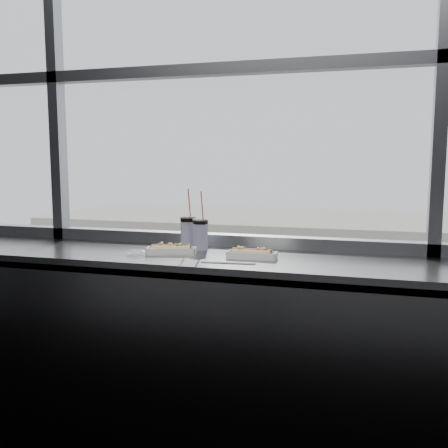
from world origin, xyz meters
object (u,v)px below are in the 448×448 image
(loose_straw, at_px, (228,263))
(car_near_b, at_px, (146,429))
(hotdog_tray_right, at_px, (252,254))
(wrapper, at_px, (137,252))
(pedestrian_a, at_px, (238,339))
(hotdog_tray_left, at_px, (171,250))
(soda_cup_right, at_px, (201,233))
(soda_cup_left, at_px, (188,230))
(car_near_a, at_px, (41,409))
(car_far_a, at_px, (195,355))
(car_far_b, at_px, (386,377))
(tree_left, at_px, (215,293))
(tree_center, at_px, (391,320))
(pedestrian_b, at_px, (355,345))

(loose_straw, height_order, car_near_b, loose_straw)
(hotdog_tray_right, distance_m, wrapper, 0.55)
(car_near_b, xyz_separation_m, pedestrian_a, (1.12, 11.40, 0.13))
(hotdog_tray_left, distance_m, soda_cup_right, 0.20)
(hotdog_tray_right, height_order, car_near_b, hotdog_tray_right)
(hotdog_tray_left, bearing_deg, soda_cup_left, 73.98)
(car_near_b, bearing_deg, car_near_a, 90.46)
(car_far_a, bearing_deg, car_far_b, -84.01)
(soda_cup_left, relative_size, tree_left, 0.05)
(hotdog_tray_right, relative_size, tree_center, 0.05)
(wrapper, bearing_deg, hotdog_tray_right, 6.62)
(wrapper, bearing_deg, pedestrian_a, 103.52)
(soda_cup_right, height_order, pedestrian_a, soda_cup_right)
(pedestrian_a, relative_size, tree_center, 0.49)
(soda_cup_right, height_order, tree_center, soda_cup_right)
(car_near_b, xyz_separation_m, pedestrian_b, (8.40, 12.67, 0.01))
(hotdog_tray_left, xyz_separation_m, car_far_b, (2.15, 24.31, -10.99))
(car_near_b, xyz_separation_m, tree_center, (10.46, 12.00, 2.02))
(hotdog_tray_left, height_order, car_near_a, hotdog_tray_left)
(hotdog_tray_right, height_order, car_far_b, hotdog_tray_right)
(tree_center, bearing_deg, car_near_a, -142.72)
(soda_cup_left, xyz_separation_m, loose_straw, (0.31, -0.34, -0.08))
(wrapper, bearing_deg, soda_cup_right, 41.67)
(soda_cup_right, relative_size, pedestrian_a, 0.14)
(car_near_a, bearing_deg, tree_left, -13.39)
(tree_left, bearing_deg, hotdog_tray_right, -72.42)
(car_far_b, xyz_separation_m, car_near_a, (-15.40, -8.00, 0.03))
(loose_straw, xyz_separation_m, car_far_a, (-8.89, 24.44, -10.96))
(wrapper, height_order, pedestrian_b, wrapper)
(car_near_a, bearing_deg, soda_cup_right, -132.54)
(soda_cup_left, relative_size, loose_straw, 1.27)
(hotdog_tray_left, distance_m, car_far_b, 26.77)
(car_far_a, height_order, pedestrian_a, car_far_a)
(soda_cup_right, bearing_deg, hotdog_tray_left, -119.68)
(wrapper, relative_size, car_far_b, 0.02)
(soda_cup_left, relative_size, soda_cup_right, 1.03)
(hotdog_tray_right, xyz_separation_m, soda_cup_right, (-0.30, 0.16, 0.06))
(soda_cup_right, distance_m, car_far_b, 26.64)
(car_near_a, distance_m, car_far_a, 9.27)
(hotdog_tray_right, relative_size, pedestrian_a, 0.10)
(car_far_a, bearing_deg, pedestrian_b, -56.64)
(wrapper, relative_size, pedestrian_b, 0.06)
(soda_cup_right, xyz_separation_m, tree_left, (-8.67, 28.15, -8.31))
(hotdog_tray_right, xyz_separation_m, pedestrian_b, (0.06, 28.98, -11.12))
(hotdog_tray_left, xyz_separation_m, car_near_b, (-7.95, 16.31, -11.13))
(pedestrian_b, height_order, tree_center, tree_center)
(car_far_b, relative_size, pedestrian_b, 3.34)
(car_far_b, distance_m, car_far_a, 10.72)
(car_near_b, bearing_deg, soda_cup_right, -153.07)
(car_far_b, bearing_deg, hotdog_tray_left, -178.23)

